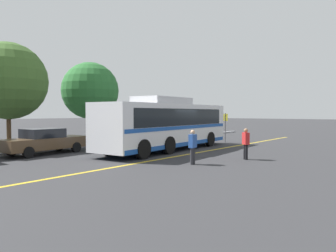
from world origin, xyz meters
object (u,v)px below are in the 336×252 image
transit_bus (168,124)px  parked_car_2 (123,135)px  pedestrian_0 (246,142)px  parked_car_1 (45,141)px  bus_stop_sign (225,124)px  pedestrian_1 (193,145)px  tree_1 (8,81)px  parked_car_3 (183,131)px  tree_2 (90,91)px

transit_bus → parked_car_2: 4.43m
pedestrian_0 → parked_car_1: bearing=-112.4°
parked_car_1 → bus_stop_sign: 13.52m
pedestrian_1 → bus_stop_sign: bus_stop_sign is taller
pedestrian_0 → bus_stop_sign: bus_stop_sign is taller
pedestrian_1 → tree_1: tree_1 is taller
parked_car_1 → parked_car_3: (12.97, -0.30, 0.04)m
parked_car_2 → pedestrian_1: (-4.09, -8.70, 0.12)m
pedestrian_0 → pedestrian_1: bearing=-72.3°
transit_bus → pedestrian_0: size_ratio=7.51×
pedestrian_0 → tree_2: (2.34, 14.97, 3.28)m
bus_stop_sign → tree_1: size_ratio=0.33×
parked_car_3 → bus_stop_sign: bearing=-3.7°
transit_bus → pedestrian_1: 5.82m
parked_car_1 → parked_car_3: parked_car_3 is taller
parked_car_1 → tree_2: tree_2 is taller
parked_car_1 → tree_1: (0.28, 4.68, 3.66)m
pedestrian_0 → pedestrian_1: pedestrian_1 is taller
pedestrian_1 → tree_1: 13.82m
parked_car_2 → bus_stop_sign: bus_stop_sign is taller
transit_bus → bus_stop_sign: size_ratio=5.07×
parked_car_2 → parked_car_3: parked_car_3 is taller
pedestrian_0 → bus_stop_sign: 9.40m
transit_bus → parked_car_1: transit_bus is taller
parked_car_1 → pedestrian_1: 8.82m
transit_bus → tree_2: tree_2 is taller
parked_car_1 → tree_1: 5.94m
tree_2 → parked_car_3: bearing=-44.3°
parked_car_2 → parked_car_3: size_ratio=1.06×
parked_car_1 → tree_1: tree_1 is taller
parked_car_2 → pedestrian_1: 9.62m
pedestrian_0 → bus_stop_sign: size_ratio=0.67×
tree_1 → transit_bus: bearing=-57.8°
parked_car_2 → tree_2: tree_2 is taller
parked_car_2 → pedestrian_0: bearing=170.4°
parked_car_1 → pedestrian_1: size_ratio=3.21×
parked_car_1 → parked_car_3: size_ratio=1.08×
pedestrian_0 → bus_stop_sign: (7.74, 5.30, 0.58)m
parked_car_2 → parked_car_3: bearing=-96.4°
transit_bus → parked_car_3: transit_bus is taller
pedestrian_0 → tree_2: tree_2 is taller
transit_bus → parked_car_1: size_ratio=2.33×
parked_car_2 → bus_stop_sign: size_ratio=2.15×
pedestrian_0 → transit_bus: bearing=-148.2°
pedestrian_0 → tree_1: bearing=-121.4°
parked_car_1 → bus_stop_sign: bearing=67.2°
tree_2 → tree_1: bearing=-175.9°
parked_car_3 → tree_1: (-12.69, 4.98, 3.62)m
parked_car_2 → tree_1: (-5.91, 4.54, 3.63)m
transit_bus → bus_stop_sign: 6.88m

